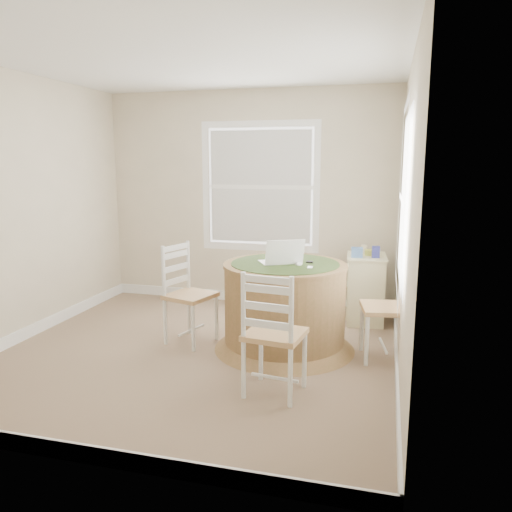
% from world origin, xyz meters
% --- Properties ---
extents(room, '(3.64, 3.64, 2.64)m').
position_xyz_m(room, '(0.17, 0.16, 1.30)').
color(room, '#887156').
rests_on(room, ground).
extents(round_table, '(1.33, 1.33, 0.83)m').
position_xyz_m(round_table, '(0.76, 0.33, 0.45)').
color(round_table, '#8D623F').
rests_on(round_table, ground).
extents(chair_left, '(0.51, 0.52, 0.95)m').
position_xyz_m(chair_left, '(-0.15, 0.25, 0.47)').
color(chair_left, white).
rests_on(chair_left, ground).
extents(chair_near, '(0.47, 0.45, 0.95)m').
position_xyz_m(chair_near, '(0.88, -0.61, 0.47)').
color(chair_near, white).
rests_on(chair_near, ground).
extents(chair_right, '(0.47, 0.48, 0.95)m').
position_xyz_m(chair_right, '(1.67, 0.30, 0.47)').
color(chair_right, white).
rests_on(chair_right, ground).
extents(laptop, '(0.47, 0.45, 0.25)m').
position_xyz_m(laptop, '(0.73, 0.32, 0.86)').
color(laptop, white).
rests_on(laptop, round_table).
extents(mouse, '(0.07, 0.11, 0.04)m').
position_xyz_m(mouse, '(0.90, 0.28, 0.83)').
color(mouse, white).
rests_on(mouse, round_table).
extents(phone, '(0.05, 0.09, 0.02)m').
position_xyz_m(phone, '(1.02, 0.19, 0.82)').
color(phone, '#B7BABF').
rests_on(phone, round_table).
extents(keys, '(0.06, 0.05, 0.02)m').
position_xyz_m(keys, '(0.98, 0.40, 0.83)').
color(keys, black).
rests_on(keys, round_table).
extents(corner_chest, '(0.46, 0.59, 0.74)m').
position_xyz_m(corner_chest, '(1.46, 1.36, 0.37)').
color(corner_chest, beige).
rests_on(corner_chest, ground).
extents(tissue_box, '(0.13, 0.13, 0.10)m').
position_xyz_m(tissue_box, '(1.36, 1.25, 0.79)').
color(tissue_box, '#4F76B5').
rests_on(tissue_box, corner_chest).
extents(box_yellow, '(0.16, 0.11, 0.06)m').
position_xyz_m(box_yellow, '(1.51, 1.39, 0.77)').
color(box_yellow, '#CCCB48').
rests_on(box_yellow, corner_chest).
extents(box_blue, '(0.09, 0.09, 0.12)m').
position_xyz_m(box_blue, '(1.55, 1.27, 0.80)').
color(box_blue, navy).
rests_on(box_blue, corner_chest).
extents(cup_cream, '(0.07, 0.07, 0.09)m').
position_xyz_m(cup_cream, '(1.42, 1.50, 0.79)').
color(cup_cream, beige).
rests_on(cup_cream, corner_chest).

